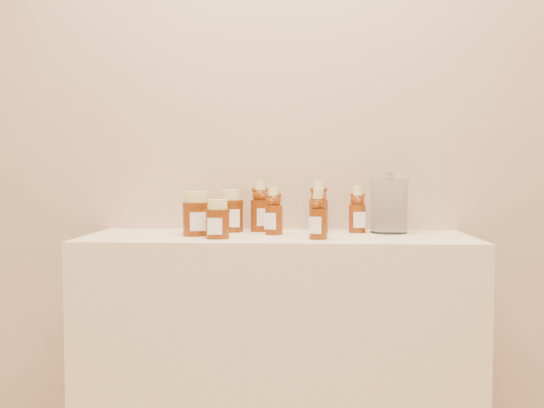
# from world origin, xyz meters

# --- Properties ---
(wall_back) EXTENTS (3.50, 0.02, 2.70)m
(wall_back) POSITION_xyz_m (0.00, 1.75, 1.35)
(wall_back) COLOR tan
(wall_back) RESTS_ON ground
(display_table) EXTENTS (1.20, 0.40, 0.90)m
(display_table) POSITION_xyz_m (0.00, 1.55, 0.45)
(display_table) COLOR beige
(display_table) RESTS_ON ground
(bear_bottle_back_left) EXTENTS (0.09, 0.09, 0.19)m
(bear_bottle_back_left) POSITION_xyz_m (-0.06, 1.68, 1.00)
(bear_bottle_back_left) COLOR #5E2107
(bear_bottle_back_left) RESTS_ON display_table
(bear_bottle_back_mid) EXTENTS (0.07, 0.07, 0.20)m
(bear_bottle_back_mid) POSITION_xyz_m (0.13, 1.68, 1.00)
(bear_bottle_back_mid) COLOR #5E2107
(bear_bottle_back_mid) RESTS_ON display_table
(bear_bottle_back_right) EXTENTS (0.07, 0.07, 0.17)m
(bear_bottle_back_right) POSITION_xyz_m (0.26, 1.65, 0.99)
(bear_bottle_back_right) COLOR #5E2107
(bear_bottle_back_right) RESTS_ON display_table
(bear_bottle_front_left) EXTENTS (0.08, 0.08, 0.17)m
(bear_bottle_front_left) POSITION_xyz_m (-0.01, 1.58, 0.99)
(bear_bottle_front_left) COLOR #5E2107
(bear_bottle_front_left) RESTS_ON display_table
(bear_bottle_front_right) EXTENTS (0.07, 0.07, 0.17)m
(bear_bottle_front_right) POSITION_xyz_m (0.12, 1.46, 0.98)
(bear_bottle_front_right) COLOR #5E2107
(bear_bottle_front_right) RESTS_ON display_table
(honey_jar_left) EXTENTS (0.11, 0.11, 0.14)m
(honey_jar_left) POSITION_xyz_m (-0.25, 1.54, 0.97)
(honey_jar_left) COLOR #5E2107
(honey_jar_left) RESTS_ON display_table
(honey_jar_back) EXTENTS (0.11, 0.11, 0.14)m
(honey_jar_back) POSITION_xyz_m (-0.16, 1.66, 0.97)
(honey_jar_back) COLOR #5E2107
(honey_jar_back) RESTS_ON display_table
(honey_jar_front) EXTENTS (0.08, 0.08, 0.12)m
(honey_jar_front) POSITION_xyz_m (-0.18, 1.46, 0.96)
(honey_jar_front) COLOR #5E2107
(honey_jar_front) RESTS_ON display_table
(glass_canister) EXTENTS (0.15, 0.15, 0.19)m
(glass_canister) POSITION_xyz_m (0.36, 1.65, 1.00)
(glass_canister) COLOR white
(glass_canister) RESTS_ON display_table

